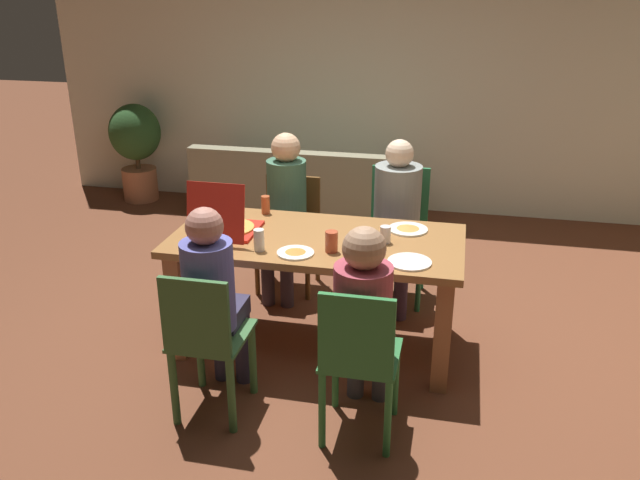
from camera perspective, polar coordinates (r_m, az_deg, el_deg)
name	(u,v)px	position (r m, az deg, el deg)	size (l,w,h in m)	color
ground_plane	(317,343)	(4.50, -0.28, -9.00)	(20.00, 20.00, 0.00)	brown
back_wall	(380,81)	(6.83, 5.28, 13.65)	(7.02, 0.12, 2.65)	silver
dining_table	(317,256)	(4.20, -0.29, -1.42)	(1.85, 0.89, 0.78)	#976535
chair_0	(359,358)	(3.40, 3.39, -10.18)	(0.40, 0.41, 0.92)	#2A7238
person_0	(364,310)	(3.43, 3.87, -6.13)	(0.30, 0.51, 1.19)	#43404A
chair_1	(207,341)	(3.63, -9.85, -8.64)	(0.39, 0.43, 0.91)	#376536
person_1	(214,292)	(3.64, -9.25, -4.49)	(0.28, 0.48, 1.22)	#312D45
chair_2	(397,226)	(5.01, 6.75, 1.19)	(0.46, 0.45, 0.99)	#256C40
person_2	(396,210)	(4.80, 6.65, 2.57)	(0.34, 0.56, 1.24)	#3F2F44
chair_3	(290,224)	(5.14, -2.62, 1.39)	(0.45, 0.41, 0.87)	brown
person_3	(285,203)	(4.93, -3.09, 3.28)	(0.30, 0.51, 1.25)	#3A2E39
pizza_box_0	(226,226)	(4.23, -8.15, 1.24)	(0.37, 0.44, 0.39)	red
plate_0	(295,252)	(3.91, -2.15, -1.07)	(0.22, 0.22, 0.03)	white
plate_1	(410,262)	(3.82, 7.81, -1.91)	(0.26, 0.26, 0.01)	white
plate_2	(408,229)	(4.31, 7.67, 0.99)	(0.26, 0.26, 0.03)	white
drinking_glass_0	(385,235)	(4.07, 5.71, 0.48)	(0.07, 0.07, 0.11)	silver
drinking_glass_1	(266,205)	(4.57, -4.76, 3.07)	(0.06, 0.06, 0.13)	#B14F2B
drinking_glass_2	(259,240)	(3.95, -5.33, -0.01)	(0.06, 0.06, 0.14)	silver
drinking_glass_3	(331,242)	(3.91, 1.01, -0.14)	(0.08, 0.08, 0.13)	#B3492D
couch	(302,196)	(6.51, -1.58, 3.88)	(2.07, 0.80, 0.80)	gray
potted_plant	(136,144)	(7.40, -15.73, 8.08)	(0.55, 0.55, 1.06)	#B26E4B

